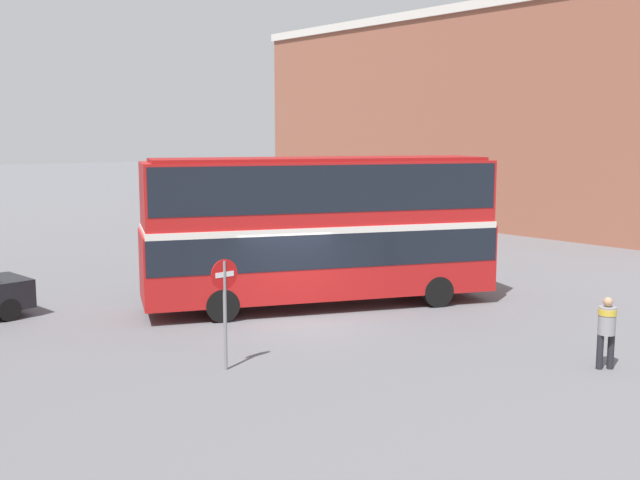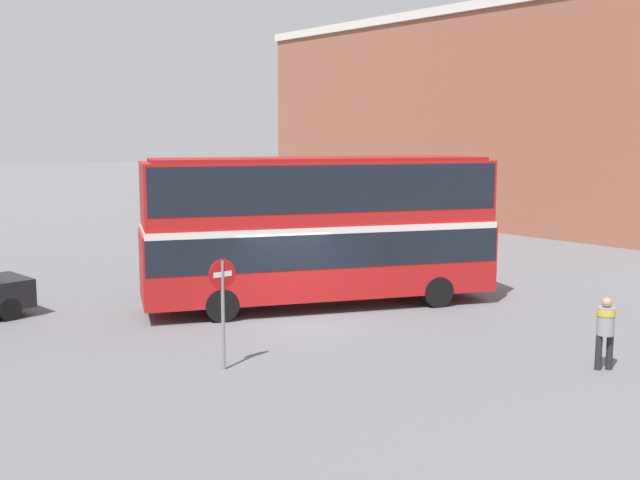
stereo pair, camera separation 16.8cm
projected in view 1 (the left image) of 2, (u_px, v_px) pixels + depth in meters
ground_plane at (299, 323)px, 21.30m from camera, size 240.00×240.00×0.00m
building_row_right at (499, 119)px, 46.82m from camera, size 11.84×31.86×12.51m
double_decker_bus at (320, 222)px, 23.09m from camera, size 10.99×6.72×4.63m
pedestrian_foreground at (607, 325)px, 17.00m from camera, size 0.58×0.58×1.68m
no_entry_sign at (225, 295)px, 16.84m from camera, size 0.69×0.08×2.56m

